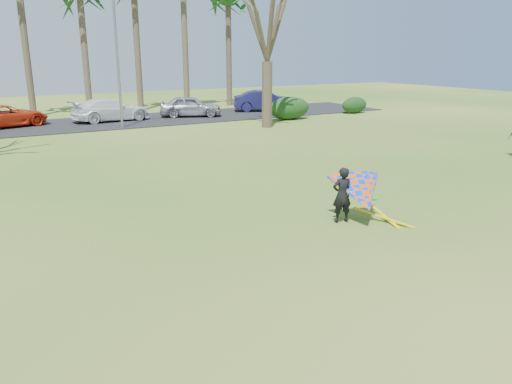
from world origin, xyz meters
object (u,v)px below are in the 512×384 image
streetlight (120,53)px  car_4 (191,106)px  bare_tree_right (268,17)px  car_5 (265,101)px  car_3 (111,110)px  kite_flyer (359,193)px  car_2 (7,116)px

streetlight → car_4: streetlight is taller
bare_tree_right → car_5: 10.14m
car_3 → kite_flyer: kite_flyer is taller
bare_tree_right → car_4: (-2.22, 6.93, -5.76)m
car_2 → car_4: bearing=-113.6°
car_3 → car_5: (11.97, -0.15, 0.05)m
streetlight → car_3: streetlight is taller
car_2 → streetlight: bearing=-140.7°
car_2 → car_4: size_ratio=1.11×
bare_tree_right → kite_flyer: bare_tree_right is taller
streetlight → car_5: streetlight is taller
car_3 → kite_flyer: size_ratio=2.15×
car_4 → kite_flyer: 24.12m
car_4 → car_5: (6.39, 0.33, 0.05)m
kite_flyer → car_3: bearing=91.6°
kite_flyer → bare_tree_right: bearing=66.9°
bare_tree_right → car_3: (-7.80, 7.41, -5.76)m
car_5 → kite_flyer: kite_flyer is taller
car_5 → streetlight: bearing=129.7°
bare_tree_right → kite_flyer: (-7.12, -16.69, -5.72)m
bare_tree_right → streetlight: (-7.84, 4.00, -2.10)m
car_5 → car_3: bearing=113.8°
car_2 → car_3: bearing=-113.0°
bare_tree_right → car_3: 12.20m
streetlight → car_4: bearing=27.5°
car_2 → kite_flyer: bearing=176.6°
bare_tree_right → car_5: bearing=60.1°
car_3 → car_5: 11.97m
car_4 → car_2: bearing=108.8°
car_3 → car_5: car_5 is taller
kite_flyer → car_2: bearing=105.9°
streetlight → car_3: 5.00m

